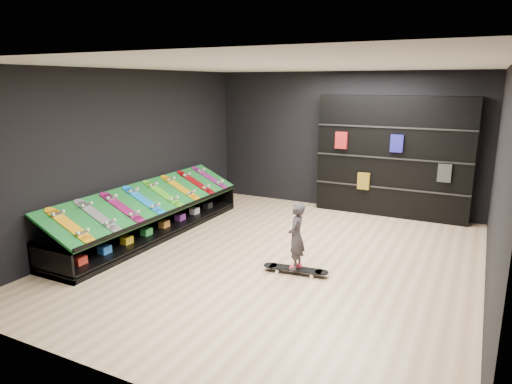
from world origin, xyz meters
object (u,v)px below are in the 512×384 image
at_px(back_shelving, 393,157).
at_px(floor_skateboard, 296,271).
at_px(child, 296,249).
at_px(display_rack, 152,222).

height_order(back_shelving, floor_skateboard, back_shelving).
bearing_deg(child, back_shelving, 165.08).
xyz_separation_m(back_shelving, floor_skateboard, (-0.62, -3.77, -1.21)).
bearing_deg(back_shelving, floor_skateboard, -99.28).
bearing_deg(display_rack, child, -8.48).
bearing_deg(child, floor_skateboard, -95.64).
bearing_deg(display_rack, back_shelving, 42.26).
bearing_deg(back_shelving, display_rack, -137.74).
distance_m(back_shelving, floor_skateboard, 4.01).
xyz_separation_m(display_rack, child, (3.04, -0.45, 0.14)).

